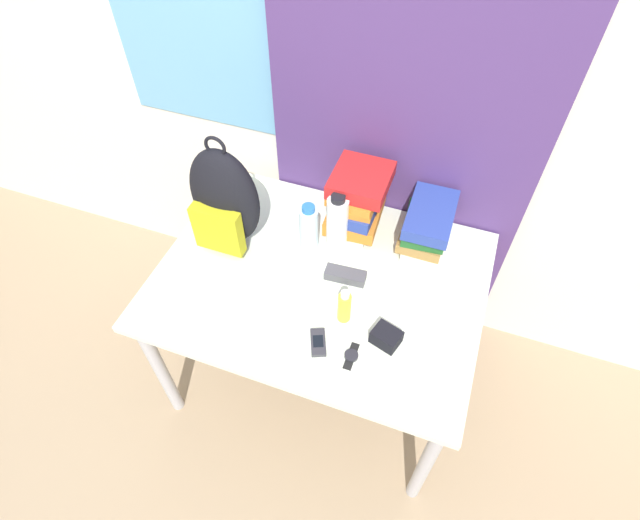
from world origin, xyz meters
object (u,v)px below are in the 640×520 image
book_stack_center (427,227)px  sunglasses_case (345,275)px  sports_bottle (337,223)px  cell_phone (318,342)px  book_stack_left (357,200)px  water_bottle (309,228)px  wristwatch (351,356)px  backpack (224,201)px  camera_pouch (386,337)px  sunscreen_bottle (344,307)px

book_stack_center → sunglasses_case: (-0.23, -0.27, -0.07)m
sports_bottle → cell_phone: sports_bottle is taller
book_stack_left → sunglasses_case: book_stack_left is taller
book_stack_left → water_bottle: book_stack_left is taller
wristwatch → book_stack_center: bearing=78.8°
backpack → cell_phone: size_ratio=4.28×
camera_pouch → book_stack_center: bearing=87.3°
camera_pouch → wristwatch: 0.13m
water_bottle → sunscreen_bottle: size_ratio=1.44×
backpack → sunglasses_case: 0.52m
sports_bottle → wristwatch: 0.50m
backpack → sports_bottle: 0.42m
book_stack_center → sunglasses_case: bearing=-130.7°
sunscreen_bottle → sunglasses_case: (-0.05, 0.17, -0.05)m
book_stack_left → camera_pouch: 0.55m
sunscreen_bottle → cell_phone: (-0.05, -0.13, -0.06)m
cell_phone → wristwatch: (0.12, -0.01, -0.00)m
backpack → sunscreen_bottle: 0.58m
book_stack_left → book_stack_center: book_stack_left is taller
sunscreen_bottle → sunglasses_case: sunscreen_bottle is taller
sunscreen_bottle → wristwatch: 0.16m
sunscreen_bottle → wristwatch: size_ratio=1.45×
backpack → sports_bottle: (0.40, 0.11, -0.08)m
water_bottle → cell_phone: size_ratio=1.88×
backpack → sports_bottle: size_ratio=1.84×
water_bottle → sports_bottle: size_ratio=0.81×
water_bottle → wristwatch: 0.51m
book_stack_left → water_bottle: 0.22m
sunglasses_case → water_bottle: bearing=149.7°
book_stack_left → wristwatch: bearing=-74.0°
water_bottle → cell_phone: 0.45m
sunglasses_case → wristwatch: bearing=-68.4°
sports_bottle → camera_pouch: 0.46m
backpack → wristwatch: size_ratio=4.75×
water_bottle → camera_pouch: water_bottle is taller
sunglasses_case → wristwatch: (0.12, -0.30, -0.01)m
book_stack_center → sports_bottle: bearing=-157.7°
book_stack_center → wristwatch: size_ratio=2.75×
sports_bottle → sunscreen_bottle: size_ratio=1.78×
water_bottle → wristwatch: (0.30, -0.41, -0.09)m
sunscreen_bottle → cell_phone: size_ratio=1.31×
sports_bottle → sunglasses_case: sports_bottle is taller
sports_bottle → cell_phone: size_ratio=2.32×
wristwatch → sports_bottle: bearing=114.5°
water_bottle → sunglasses_case: (0.18, -0.11, -0.08)m
backpack → book_stack_left: bearing=28.5°
sports_bottle → sunscreen_bottle: sports_bottle is taller
sunscreen_bottle → water_bottle: bearing=130.3°
camera_pouch → wristwatch: bearing=-134.0°
water_bottle → sports_bottle: (0.10, 0.04, 0.02)m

